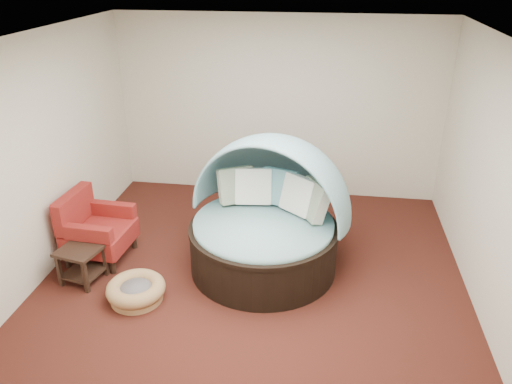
# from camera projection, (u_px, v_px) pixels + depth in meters

# --- Properties ---
(floor) EXTENTS (5.00, 5.00, 0.00)m
(floor) POSITION_uv_depth(u_px,v_px,m) (254.00, 277.00, 6.05)
(floor) COLOR #491C14
(floor) RESTS_ON ground
(wall_back) EXTENTS (5.00, 0.00, 5.00)m
(wall_back) POSITION_uv_depth(u_px,v_px,m) (278.00, 108.00, 7.69)
(wall_back) COLOR beige
(wall_back) RESTS_ON floor
(wall_front) EXTENTS (5.00, 0.00, 5.00)m
(wall_front) POSITION_uv_depth(u_px,v_px,m) (196.00, 319.00, 3.22)
(wall_front) COLOR beige
(wall_front) RESTS_ON floor
(wall_left) EXTENTS (0.00, 5.00, 5.00)m
(wall_left) POSITION_uv_depth(u_px,v_px,m) (41.00, 158.00, 5.78)
(wall_left) COLOR beige
(wall_left) RESTS_ON floor
(wall_right) EXTENTS (0.00, 5.00, 5.00)m
(wall_right) POSITION_uv_depth(u_px,v_px,m) (494.00, 184.00, 5.12)
(wall_right) COLOR beige
(wall_right) RESTS_ON floor
(ceiling) EXTENTS (5.00, 5.00, 0.00)m
(ceiling) POSITION_uv_depth(u_px,v_px,m) (254.00, 38.00, 4.85)
(ceiling) COLOR white
(ceiling) RESTS_ON wall_back
(canopy_daybed) EXTENTS (2.27, 2.23, 1.65)m
(canopy_daybed) POSITION_uv_depth(u_px,v_px,m) (267.00, 209.00, 6.00)
(canopy_daybed) COLOR black
(canopy_daybed) RESTS_ON floor
(pet_basket) EXTENTS (0.68, 0.68, 0.23)m
(pet_basket) POSITION_uv_depth(u_px,v_px,m) (136.00, 290.00, 5.60)
(pet_basket) COLOR #9C7347
(pet_basket) RESTS_ON floor
(red_armchair) EXTENTS (0.81, 0.81, 0.89)m
(red_armchair) POSITION_uv_depth(u_px,v_px,m) (95.00, 229.00, 6.29)
(red_armchair) COLOR black
(red_armchair) RESTS_ON floor
(side_table) EXTENTS (0.55, 0.55, 0.44)m
(side_table) POSITION_uv_depth(u_px,v_px,m) (82.00, 260.00, 5.87)
(side_table) COLOR black
(side_table) RESTS_ON floor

